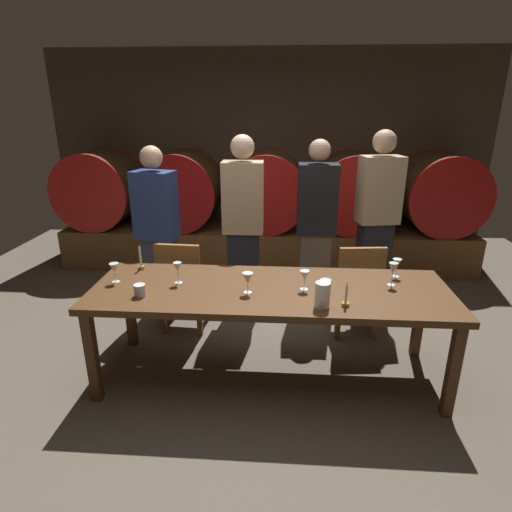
# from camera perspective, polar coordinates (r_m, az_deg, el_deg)

# --- Properties ---
(ground_plane) EXTENTS (7.53, 7.53, 0.00)m
(ground_plane) POSITION_cam_1_polar(r_m,az_deg,el_deg) (3.49, -0.39, -15.04)
(ground_plane) COLOR brown
(back_wall) EXTENTS (5.79, 0.24, 2.70)m
(back_wall) POSITION_cam_1_polar(r_m,az_deg,el_deg) (5.85, 1.77, 13.48)
(back_wall) COLOR #473A2D
(back_wall) RESTS_ON ground
(barrel_shelf) EXTENTS (5.21, 0.90, 0.50)m
(barrel_shelf) POSITION_cam_1_polar(r_m,az_deg,el_deg) (5.55, 1.44, 1.50)
(barrel_shelf) COLOR brown
(barrel_shelf) RESTS_ON ground
(wine_barrel_far_left) EXTENTS (0.97, 0.84, 0.97)m
(wine_barrel_far_left) POSITION_cam_1_polar(r_m,az_deg,el_deg) (5.87, -20.44, 8.64)
(wine_barrel_far_left) COLOR #513319
(wine_barrel_far_left) RESTS_ON barrel_shelf
(wine_barrel_left) EXTENTS (0.97, 0.84, 0.97)m
(wine_barrel_left) POSITION_cam_1_polar(r_m,az_deg,el_deg) (5.52, -10.03, 8.94)
(wine_barrel_left) COLOR #513319
(wine_barrel_left) RESTS_ON barrel_shelf
(wine_barrel_center) EXTENTS (0.97, 0.84, 0.97)m
(wine_barrel_center) POSITION_cam_1_polar(r_m,az_deg,el_deg) (5.37, 1.55, 8.92)
(wine_barrel_center) COLOR brown
(wine_barrel_center) RESTS_ON barrel_shelf
(wine_barrel_right) EXTENTS (0.97, 0.84, 0.97)m
(wine_barrel_right) POSITION_cam_1_polar(r_m,az_deg,el_deg) (5.43, 12.98, 8.56)
(wine_barrel_right) COLOR #513319
(wine_barrel_right) RESTS_ON barrel_shelf
(wine_barrel_far_right) EXTENTS (0.97, 0.84, 0.97)m
(wine_barrel_far_right) POSITION_cam_1_polar(r_m,az_deg,el_deg) (5.70, 23.83, 7.90)
(wine_barrel_far_right) COLOR #513319
(wine_barrel_far_right) RESTS_ON barrel_shelf
(dining_table) EXTENTS (2.61, 0.87, 0.75)m
(dining_table) POSITION_cam_1_polar(r_m,az_deg,el_deg) (3.08, 1.95, -5.49)
(dining_table) COLOR #4C2D16
(dining_table) RESTS_ON ground
(chair_left) EXTENTS (0.42, 0.42, 0.88)m
(chair_left) POSITION_cam_1_polar(r_m,az_deg,el_deg) (3.86, -10.03, -3.48)
(chair_left) COLOR brown
(chair_left) RESTS_ON ground
(chair_right) EXTENTS (0.44, 0.44, 0.88)m
(chair_right) POSITION_cam_1_polar(r_m,az_deg,el_deg) (3.84, 13.60, -3.92)
(chair_right) COLOR brown
(chair_right) RESTS_ON ground
(guest_far_left) EXTENTS (0.43, 0.32, 1.67)m
(guest_far_left) POSITION_cam_1_polar(r_m,az_deg,el_deg) (4.12, -13.33, 3.17)
(guest_far_left) COLOR #33384C
(guest_far_left) RESTS_ON ground
(guest_center_left) EXTENTS (0.38, 0.25, 1.76)m
(guest_center_left) POSITION_cam_1_polar(r_m,az_deg,el_deg) (3.99, -1.76, 4.02)
(guest_center_left) COLOR black
(guest_center_left) RESTS_ON ground
(guest_center_right) EXTENTS (0.38, 0.24, 1.71)m
(guest_center_right) POSITION_cam_1_polar(r_m,az_deg,el_deg) (4.16, 8.20, 4.03)
(guest_center_right) COLOR brown
(guest_center_right) RESTS_ON ground
(guest_far_right) EXTENTS (0.42, 0.31, 1.80)m
(guest_far_right) POSITION_cam_1_polar(r_m,az_deg,el_deg) (4.22, 16.14, 4.42)
(guest_far_right) COLOR black
(guest_far_right) RESTS_ON ground
(candle_left) EXTENTS (0.05, 0.05, 0.21)m
(candle_left) POSITION_cam_1_polar(r_m,az_deg,el_deg) (3.50, -15.48, -0.84)
(candle_left) COLOR olive
(candle_left) RESTS_ON dining_table
(candle_right) EXTENTS (0.05, 0.05, 0.18)m
(candle_right) POSITION_cam_1_polar(r_m,az_deg,el_deg) (2.82, 12.16, -5.88)
(candle_right) COLOR olive
(candle_right) RESTS_ON dining_table
(pitcher) EXTENTS (0.10, 0.10, 0.17)m
(pitcher) POSITION_cam_1_polar(r_m,az_deg,el_deg) (2.77, 9.07, -5.27)
(pitcher) COLOR white
(pitcher) RESTS_ON dining_table
(wine_glass_far_left) EXTENTS (0.07, 0.07, 0.15)m
(wine_glass_far_left) POSITION_cam_1_polar(r_m,az_deg,el_deg) (3.28, -18.81, -1.64)
(wine_glass_far_left) COLOR silver
(wine_glass_far_left) RESTS_ON dining_table
(wine_glass_left) EXTENTS (0.06, 0.06, 0.16)m
(wine_glass_left) POSITION_cam_1_polar(r_m,az_deg,el_deg) (3.14, -10.68, -1.63)
(wine_glass_left) COLOR silver
(wine_glass_left) RESTS_ON dining_table
(wine_glass_center_left) EXTENTS (0.08, 0.08, 0.15)m
(wine_glass_center_left) POSITION_cam_1_polar(r_m,az_deg,el_deg) (2.93, -1.15, -3.17)
(wine_glass_center_left) COLOR silver
(wine_glass_center_left) RESTS_ON dining_table
(wine_glass_center_right) EXTENTS (0.07, 0.07, 0.15)m
(wine_glass_center_right) POSITION_cam_1_polar(r_m,az_deg,el_deg) (3.00, 6.66, -2.75)
(wine_glass_center_right) COLOR white
(wine_glass_center_right) RESTS_ON dining_table
(wine_glass_right) EXTENTS (0.07, 0.07, 0.18)m
(wine_glass_right) POSITION_cam_1_polar(r_m,az_deg,el_deg) (3.20, 18.22, -1.75)
(wine_glass_right) COLOR silver
(wine_glass_right) RESTS_ON dining_table
(wine_glass_far_right) EXTENTS (0.07, 0.07, 0.15)m
(wine_glass_far_right) POSITION_cam_1_polar(r_m,az_deg,el_deg) (3.38, 18.70, -1.05)
(wine_glass_far_right) COLOR white
(wine_glass_far_right) RESTS_ON dining_table
(cup_left) EXTENTS (0.08, 0.08, 0.09)m
(cup_left) POSITION_cam_1_polar(r_m,az_deg,el_deg) (3.02, -15.62, -4.53)
(cup_left) COLOR silver
(cup_left) RESTS_ON dining_table
(cup_right) EXTENTS (0.08, 0.08, 0.09)m
(cup_right) POSITION_cam_1_polar(r_m,az_deg,el_deg) (3.01, 9.47, -4.05)
(cup_right) COLOR beige
(cup_right) RESTS_ON dining_table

